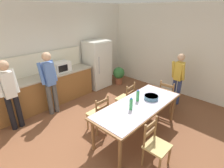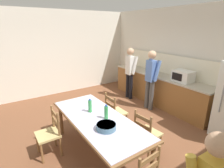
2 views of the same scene
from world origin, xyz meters
The scene contains 15 objects.
ground_plane centered at (0.00, 0.00, 0.00)m, with size 8.32×8.32×0.00m, color brown.
wall_back centered at (0.00, 2.66, 1.45)m, with size 6.52×0.12×2.90m, color silver.
wall_left centered at (-3.26, 0.00, 1.45)m, with size 0.12×5.20×2.90m, color silver.
kitchen_counter centered at (-0.63, 2.23, 0.47)m, with size 3.55×0.66×0.93m.
counter_splashback centered at (-0.62, 2.54, 1.23)m, with size 3.51×0.03×0.60m, color #EFE8CB.
microwave centered at (0.22, 2.21, 1.08)m, with size 0.50×0.39×0.30m.
dining_table centered at (0.44, -0.54, 0.70)m, with size 2.29×0.95×0.77m.
bottle_near_centre centered at (0.16, -0.54, 0.90)m, with size 0.07×0.07×0.27m.
bottle_off_centre centered at (0.55, -0.42, 0.90)m, with size 0.07×0.07×0.27m.
serving_bowl centered at (0.84, -0.60, 0.82)m, with size 0.32×0.32×0.09m.
chair_side_near_left centered at (-0.05, -1.29, 0.44)m, with size 0.42×0.40×0.91m.
chair_side_far_left centered at (-0.08, 0.20, 0.44)m, with size 0.42×0.40×0.91m.
chair_side_far_right centered at (0.94, 0.22, 0.44)m, with size 0.46×0.44×0.91m.
person_at_sink centered at (-1.41, 1.71, 0.96)m, with size 0.43×0.30×1.70m.
person_at_counter centered at (-0.45, 1.69, 0.97)m, with size 0.43×0.30×1.73m.
Camera 2 is at (2.93, -1.86, 2.35)m, focal length 28.00 mm.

